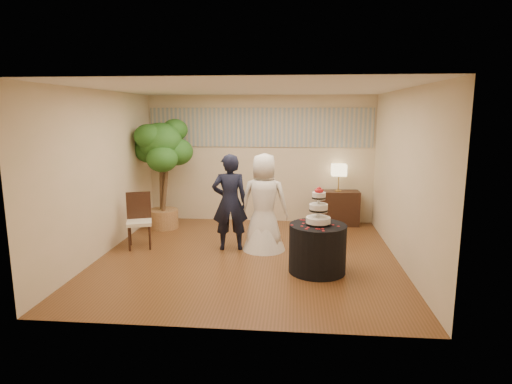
# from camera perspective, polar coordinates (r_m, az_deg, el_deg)

# --- Properties ---
(floor) EXTENTS (5.00, 5.00, 0.00)m
(floor) POSITION_cam_1_polar(r_m,az_deg,el_deg) (7.40, -1.06, -8.58)
(floor) COLOR brown
(floor) RESTS_ON ground
(ceiling) EXTENTS (5.00, 5.00, 0.00)m
(ceiling) POSITION_cam_1_polar(r_m,az_deg,el_deg) (7.00, -1.15, 13.62)
(ceiling) COLOR white
(ceiling) RESTS_ON wall_back
(wall_back) EXTENTS (5.00, 0.06, 2.80)m
(wall_back) POSITION_cam_1_polar(r_m,az_deg,el_deg) (9.53, 0.55, 4.40)
(wall_back) COLOR beige
(wall_back) RESTS_ON ground
(wall_front) EXTENTS (5.00, 0.06, 2.80)m
(wall_front) POSITION_cam_1_polar(r_m,az_deg,el_deg) (4.63, -4.50, -2.31)
(wall_front) COLOR beige
(wall_front) RESTS_ON ground
(wall_left) EXTENTS (0.06, 5.00, 2.80)m
(wall_left) POSITION_cam_1_polar(r_m,az_deg,el_deg) (7.75, -19.83, 2.32)
(wall_left) COLOR beige
(wall_left) RESTS_ON ground
(wall_right) EXTENTS (0.06, 5.00, 2.80)m
(wall_right) POSITION_cam_1_polar(r_m,az_deg,el_deg) (7.23, 19.00, 1.82)
(wall_right) COLOR beige
(wall_right) RESTS_ON ground
(mural_border) EXTENTS (4.90, 0.02, 0.85)m
(mural_border) POSITION_cam_1_polar(r_m,az_deg,el_deg) (9.46, 0.55, 8.60)
(mural_border) COLOR #A7A99D
(mural_border) RESTS_ON wall_back
(groom) EXTENTS (0.69, 0.52, 1.72)m
(groom) POSITION_cam_1_polar(r_m,az_deg,el_deg) (7.57, -3.51, -1.38)
(groom) COLOR black
(groom) RESTS_ON floor
(bride) EXTENTS (0.92, 0.84, 1.74)m
(bride) POSITION_cam_1_polar(r_m,az_deg,el_deg) (7.54, 1.08, -1.36)
(bride) COLOR white
(bride) RESTS_ON floor
(cake_table) EXTENTS (1.09, 1.09, 0.75)m
(cake_table) POSITION_cam_1_polar(r_m,az_deg,el_deg) (6.68, 8.19, -7.44)
(cake_table) COLOR black
(cake_table) RESTS_ON floor
(wedding_cake) EXTENTS (0.38, 0.38, 0.59)m
(wedding_cake) POSITION_cam_1_polar(r_m,az_deg,el_deg) (6.51, 8.35, -1.84)
(wedding_cake) COLOR white
(wedding_cake) RESTS_ON cake_table
(console) EXTENTS (0.93, 0.45, 0.75)m
(console) POSITION_cam_1_polar(r_m,az_deg,el_deg) (9.47, 10.82, -2.12)
(console) COLOR black
(console) RESTS_ON floor
(table_lamp) EXTENTS (0.31, 0.31, 0.58)m
(table_lamp) POSITION_cam_1_polar(r_m,az_deg,el_deg) (9.34, 10.96, 1.88)
(table_lamp) COLOR beige
(table_lamp) RESTS_ON console
(ficus_tree) EXTENTS (1.53, 1.53, 2.34)m
(ficus_tree) POSITION_cam_1_polar(r_m,az_deg,el_deg) (9.13, -12.47, 2.43)
(ficus_tree) COLOR #275C1D
(ficus_tree) RESTS_ON floor
(side_chair) EXTENTS (0.58, 0.60, 0.99)m
(side_chair) POSITION_cam_1_polar(r_m,az_deg,el_deg) (8.02, -15.33, -3.74)
(side_chair) COLOR black
(side_chair) RESTS_ON floor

